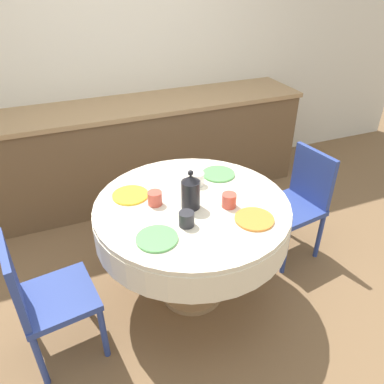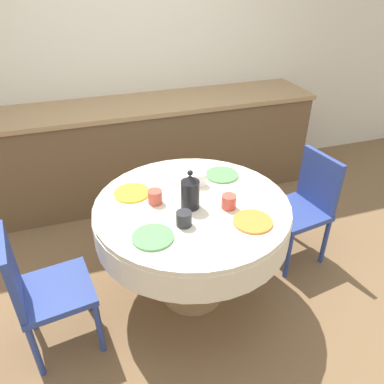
# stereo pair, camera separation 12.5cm
# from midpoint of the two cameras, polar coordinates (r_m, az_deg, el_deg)

# --- Properties ---
(ground_plane) EXTENTS (12.00, 12.00, 0.00)m
(ground_plane) POSITION_cam_midpoint_polar(r_m,az_deg,el_deg) (2.78, 1.34, -14.97)
(ground_plane) COLOR brown
(wall_back) EXTENTS (7.00, 0.05, 2.60)m
(wall_back) POSITION_cam_midpoint_polar(r_m,az_deg,el_deg) (3.69, -8.34, 20.30)
(wall_back) COLOR silver
(wall_back) RESTS_ON ground_plane
(kitchen_counter) EXTENTS (3.24, 0.64, 0.93)m
(kitchen_counter) POSITION_cam_midpoint_polar(r_m,az_deg,el_deg) (3.64, -6.28, 6.40)
(kitchen_counter) COLOR brown
(kitchen_counter) RESTS_ON ground_plane
(dining_table) EXTENTS (1.21, 1.21, 0.77)m
(dining_table) POSITION_cam_midpoint_polar(r_m,az_deg,el_deg) (2.35, 1.53, -4.32)
(dining_table) COLOR tan
(dining_table) RESTS_ON ground_plane
(chair_left) EXTENTS (0.45, 0.45, 0.86)m
(chair_left) POSITION_cam_midpoint_polar(r_m,az_deg,el_deg) (2.93, 17.93, -1.66)
(chair_left) COLOR #2D428E
(chair_left) RESTS_ON ground_plane
(chair_right) EXTENTS (0.45, 0.45, 0.86)m
(chair_right) POSITION_cam_midpoint_polar(r_m,az_deg,el_deg) (2.28, -20.64, -13.54)
(chair_right) COLOR #2D428E
(chair_right) RESTS_ON ground_plane
(plate_near_left) EXTENTS (0.23, 0.23, 0.01)m
(plate_near_left) POSITION_cam_midpoint_polar(r_m,az_deg,el_deg) (2.01, -4.20, -6.90)
(plate_near_left) COLOR #5BA85B
(plate_near_left) RESTS_ON dining_table
(cup_near_left) EXTENTS (0.09, 0.09, 0.08)m
(cup_near_left) POSITION_cam_midpoint_polar(r_m,az_deg,el_deg) (2.07, 0.49, -4.12)
(cup_near_left) COLOR #28282D
(cup_near_left) RESTS_ON dining_table
(plate_near_right) EXTENTS (0.23, 0.23, 0.01)m
(plate_near_right) POSITION_cam_midpoint_polar(r_m,az_deg,el_deg) (2.15, 10.89, -4.47)
(plate_near_right) COLOR orange
(plate_near_right) RESTS_ON dining_table
(cup_near_right) EXTENTS (0.09, 0.09, 0.08)m
(cup_near_right) POSITION_cam_midpoint_polar(r_m,az_deg,el_deg) (2.23, 7.23, -1.50)
(cup_near_right) COLOR #CC4C3D
(cup_near_right) RESTS_ON dining_table
(plate_far_left) EXTENTS (0.23, 0.23, 0.01)m
(plate_far_left) POSITION_cam_midpoint_polar(r_m,az_deg,el_deg) (2.38, -7.67, -0.17)
(plate_far_left) COLOR yellow
(plate_far_left) RESTS_ON dining_table
(cup_far_left) EXTENTS (0.09, 0.09, 0.08)m
(cup_far_left) POSITION_cam_midpoint_polar(r_m,az_deg,el_deg) (2.26, -4.07, -0.78)
(cup_far_left) COLOR #CC4C3D
(cup_far_left) RESTS_ON dining_table
(plate_far_right) EXTENTS (0.23, 0.23, 0.01)m
(plate_far_right) POSITION_cam_midpoint_polar(r_m,az_deg,el_deg) (2.58, 5.96, 2.59)
(plate_far_right) COLOR #5BA85B
(plate_far_right) RESTS_ON dining_table
(cup_far_right) EXTENTS (0.09, 0.09, 0.08)m
(cup_far_right) POSITION_cam_midpoint_polar(r_m,az_deg,el_deg) (2.44, 2.65, 1.94)
(cup_far_right) COLOR white
(cup_far_right) RESTS_ON dining_table
(coffee_carafe) EXTENTS (0.11, 0.11, 0.25)m
(coffee_carafe) POSITION_cam_midpoint_polar(r_m,az_deg,el_deg) (2.19, 1.36, 0.01)
(coffee_carafe) COLOR black
(coffee_carafe) RESTS_ON dining_table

